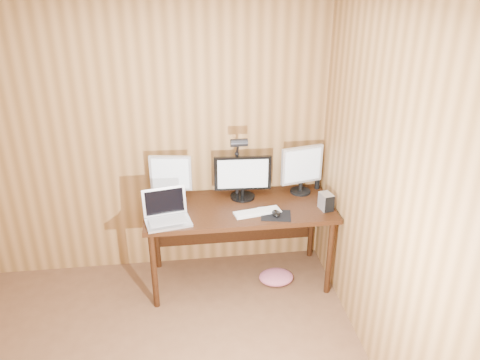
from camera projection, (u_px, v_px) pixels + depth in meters
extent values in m
plane|color=silver|center=(42.00, 2.00, 1.70)|extent=(4.00, 4.00, 0.00)
plane|color=#9E6B39|center=(127.00, 141.00, 4.02)|extent=(4.00, 0.00, 4.00)
plane|color=#9E6B39|center=(436.00, 257.00, 2.42)|extent=(0.00, 4.00, 4.00)
cube|color=black|center=(239.00, 208.00, 4.01)|extent=(1.60, 0.70, 0.04)
cube|color=black|center=(235.00, 218.00, 4.41)|extent=(1.48, 0.02, 0.51)
cylinder|color=black|center=(154.00, 271.00, 3.82)|extent=(0.05, 0.05, 0.71)
cylinder|color=black|center=(156.00, 234.00, 4.34)|extent=(0.05, 0.05, 0.71)
cylinder|color=black|center=(329.00, 258.00, 3.99)|extent=(0.05, 0.05, 0.71)
cylinder|color=black|center=(311.00, 224.00, 4.51)|extent=(0.05, 0.05, 0.71)
cylinder|color=black|center=(243.00, 196.00, 4.15)|extent=(0.22, 0.22, 0.02)
cylinder|color=black|center=(243.00, 192.00, 4.13)|extent=(0.03, 0.03, 0.06)
cube|color=black|center=(243.00, 173.00, 4.05)|extent=(0.50, 0.06, 0.31)
cube|color=silver|center=(243.00, 174.00, 4.04)|extent=(0.44, 0.03, 0.26)
cylinder|color=black|center=(172.00, 198.00, 4.12)|extent=(0.17, 0.17, 0.02)
cylinder|color=black|center=(172.00, 193.00, 4.10)|extent=(0.03, 0.03, 0.08)
cube|color=silver|center=(171.00, 173.00, 4.02)|extent=(0.36, 0.09, 0.31)
cube|color=silver|center=(170.00, 174.00, 4.00)|extent=(0.31, 0.05, 0.27)
cylinder|color=black|center=(300.00, 191.00, 4.24)|extent=(0.18, 0.18, 0.02)
cylinder|color=black|center=(301.00, 186.00, 4.22)|extent=(0.04, 0.04, 0.08)
cube|color=silver|center=(302.00, 165.00, 4.14)|extent=(0.39, 0.13, 0.34)
cube|color=silver|center=(303.00, 166.00, 4.12)|extent=(0.33, 0.08, 0.29)
cube|color=silver|center=(168.00, 222.00, 3.73)|extent=(0.39, 0.31, 0.02)
cube|color=silver|center=(164.00, 201.00, 3.79)|extent=(0.36, 0.12, 0.23)
cube|color=black|center=(164.00, 201.00, 3.79)|extent=(0.31, 0.10, 0.19)
cube|color=#B2B2B7|center=(168.00, 221.00, 3.73)|extent=(0.32, 0.21, 0.00)
cube|color=silver|center=(257.00, 212.00, 3.89)|extent=(0.41, 0.19, 0.02)
cube|color=white|center=(257.00, 211.00, 3.88)|extent=(0.38, 0.17, 0.00)
cube|color=black|center=(276.00, 215.00, 3.85)|extent=(0.28, 0.24, 0.00)
ellipsoid|color=black|center=(276.00, 213.00, 3.84)|extent=(0.11, 0.13, 0.04)
cube|color=silver|center=(326.00, 201.00, 3.93)|extent=(0.11, 0.14, 0.14)
cube|color=black|center=(330.00, 205.00, 3.87)|extent=(0.08, 0.02, 0.14)
cube|color=silver|center=(262.00, 211.00, 3.92)|extent=(0.06, 0.11, 0.01)
cube|color=black|center=(262.00, 210.00, 3.91)|extent=(0.05, 0.07, 0.00)
cylinder|color=black|center=(317.00, 183.00, 4.30)|extent=(0.04, 0.04, 0.11)
cube|color=black|center=(237.00, 196.00, 4.20)|extent=(0.05, 0.06, 0.06)
cylinder|color=black|center=(237.00, 175.00, 4.12)|extent=(0.03, 0.03, 0.40)
sphere|color=black|center=(237.00, 154.00, 4.03)|extent=(0.04, 0.04, 0.04)
cylinder|color=black|center=(238.00, 148.00, 3.95)|extent=(0.02, 0.14, 0.16)
cylinder|color=black|center=(239.00, 143.00, 3.84)|extent=(0.14, 0.07, 0.07)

